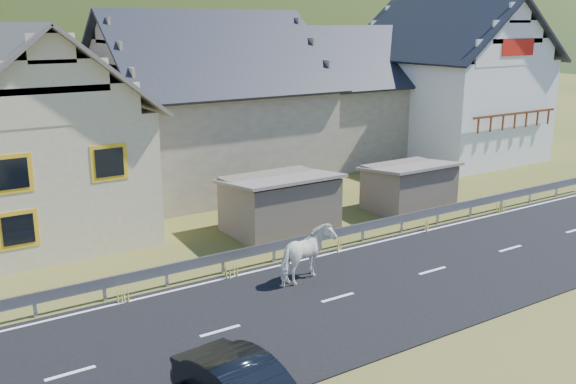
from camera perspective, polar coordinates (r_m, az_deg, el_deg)
ground at (r=22.31m, az=12.70°, el=-6.94°), size 160.00×160.00×0.00m
road at (r=22.31m, az=12.71°, el=-6.89°), size 60.00×7.00×0.04m
lane_markings at (r=22.30m, az=12.71°, el=-6.83°), size 60.00×6.60×0.01m
guardrail at (r=24.65m, az=6.70°, el=-3.15°), size 28.10×0.09×0.75m
shed_left at (r=25.55m, az=-0.76°, el=-1.14°), size 4.30×3.30×2.40m
shed_right at (r=29.08m, az=10.68°, el=0.39°), size 3.80×2.90×2.20m
house_cream at (r=27.05m, az=-21.92°, el=5.74°), size 7.80×9.80×8.30m
house_stone_a at (r=32.69m, az=-7.32°, el=8.59°), size 10.80×9.80×8.90m
house_stone_b at (r=39.67m, az=4.67°, el=9.18°), size 9.80×8.80×8.10m
house_white at (r=41.40m, az=14.00°, el=10.18°), size 8.80×10.80×9.70m
horse at (r=20.67m, az=1.68°, el=-5.58°), size 1.60×2.31×1.78m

